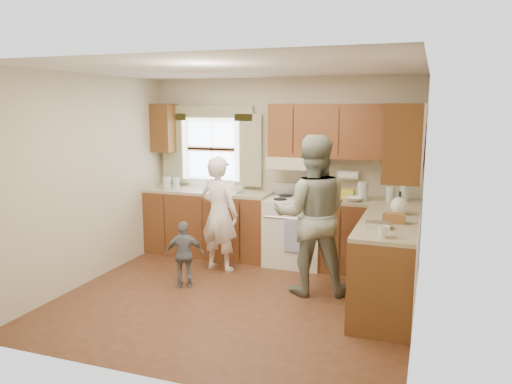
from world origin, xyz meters
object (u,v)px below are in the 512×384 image
at_px(stove, 296,230).
at_px(woman_right, 311,215).
at_px(child, 185,254).
at_px(woman_left, 219,214).

height_order(stove, woman_right, woman_right).
distance_m(stove, woman_right, 1.13).
relative_size(stove, child, 1.35).
bearing_deg(child, woman_right, 169.22).
distance_m(woman_left, woman_right, 1.36).
xyz_separation_m(woman_right, child, (-1.44, -0.35, -0.51)).
bearing_deg(woman_left, stove, -134.51).
bearing_deg(woman_right, stove, -81.75).
xyz_separation_m(woman_left, child, (-0.14, -0.71, -0.35)).
relative_size(woman_right, child, 2.28).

